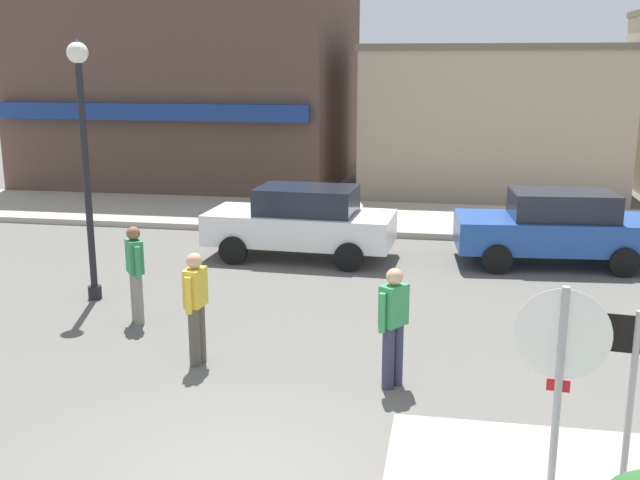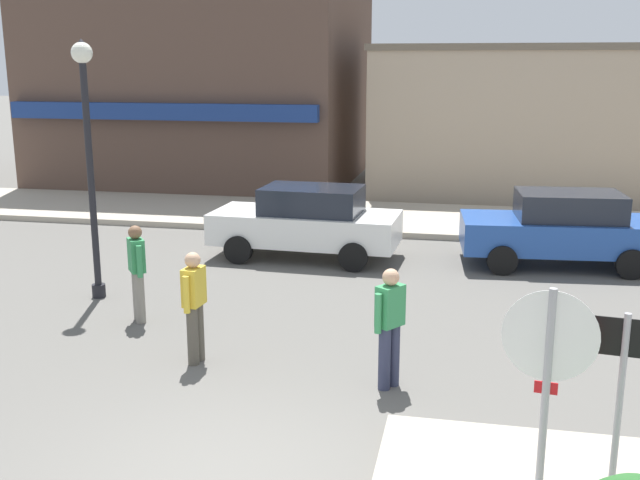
# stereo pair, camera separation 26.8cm
# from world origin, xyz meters

# --- Properties ---
(kerb_far) EXTENTS (80.00, 4.00, 0.15)m
(kerb_far) POSITION_xyz_m (0.00, 13.19, 0.07)
(kerb_far) COLOR #A89E8C
(kerb_far) RESTS_ON ground
(stop_sign) EXTENTS (0.82, 0.12, 2.30)m
(stop_sign) POSITION_xyz_m (3.00, -0.11, 1.52)
(stop_sign) COLOR #9E9EA3
(stop_sign) RESTS_ON ground
(one_way_sign) EXTENTS (0.60, 0.09, 2.10)m
(one_way_sign) POSITION_xyz_m (3.62, -0.05, 1.33)
(one_way_sign) COLOR #9E9EA3
(one_way_sign) RESTS_ON ground
(lamp_post) EXTENTS (0.36, 0.36, 4.54)m
(lamp_post) POSITION_xyz_m (-4.25, 5.49, 2.96)
(lamp_post) COLOR black
(lamp_post) RESTS_ON ground
(parked_car_nearest) EXTENTS (4.08, 2.02, 1.56)m
(parked_car_nearest) POSITION_xyz_m (-1.15, 9.01, 0.81)
(parked_car_nearest) COLOR white
(parked_car_nearest) RESTS_ON ground
(parked_car_second) EXTENTS (4.12, 2.12, 1.56)m
(parked_car_second) POSITION_xyz_m (4.17, 9.40, 0.81)
(parked_car_second) COLOR #234C9E
(parked_car_second) RESTS_ON ground
(pedestrian_crossing_near) EXTENTS (0.40, 0.50, 1.61)m
(pedestrian_crossing_near) POSITION_xyz_m (-2.96, 4.43, 0.87)
(pedestrian_crossing_near) COLOR gray
(pedestrian_crossing_near) RESTS_ON ground
(pedestrian_crossing_far) EXTENTS (0.39, 0.50, 1.61)m
(pedestrian_crossing_far) POSITION_xyz_m (1.34, 2.69, 0.87)
(pedestrian_crossing_far) COLOR #2D334C
(pedestrian_crossing_far) RESTS_ON ground
(pedestrian_kerb_side) EXTENTS (0.25, 0.56, 1.61)m
(pedestrian_kerb_side) POSITION_xyz_m (-1.43, 2.98, 0.87)
(pedestrian_kerb_side) COLOR #4C473D
(pedestrian_kerb_side) RESTS_ON ground
(building_corner_shop) EXTENTS (10.60, 9.64, 7.64)m
(building_corner_shop) POSITION_xyz_m (-7.03, 19.75, 3.82)
(building_corner_shop) COLOR brown
(building_corner_shop) RESTS_ON ground
(building_storefront_left_near) EXTENTS (8.13, 5.62, 4.68)m
(building_storefront_left_near) POSITION_xyz_m (3.11, 18.68, 2.34)
(building_storefront_left_near) COLOR tan
(building_storefront_left_near) RESTS_ON ground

